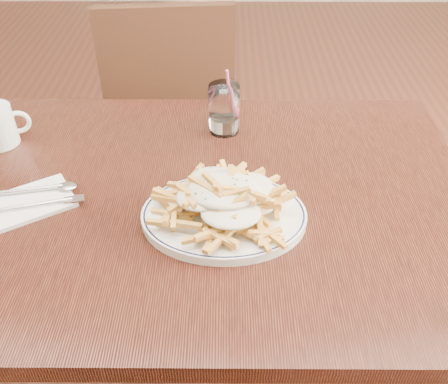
{
  "coord_description": "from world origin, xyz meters",
  "views": [
    {
      "loc": [
        0.08,
        -0.8,
        1.4
      ],
      "look_at": [
        0.08,
        -0.08,
        0.82
      ],
      "focal_mm": 40.0,
      "sensor_mm": 36.0,
      "label": 1
    }
  ],
  "objects_px": {
    "chair_far": "(171,108)",
    "loaded_fries": "(224,195)",
    "fries_plate": "(224,216)",
    "table": "(188,221)",
    "water_glass": "(224,112)"
  },
  "relations": [
    {
      "from": "chair_far",
      "to": "loaded_fries",
      "type": "height_order",
      "value": "chair_far"
    },
    {
      "from": "loaded_fries",
      "to": "fries_plate",
      "type": "bearing_deg",
      "value": -135.0
    },
    {
      "from": "chair_far",
      "to": "fries_plate",
      "type": "relative_size",
      "value": 2.4
    },
    {
      "from": "fries_plate",
      "to": "loaded_fries",
      "type": "relative_size",
      "value": 1.25
    },
    {
      "from": "table",
      "to": "water_glass",
      "type": "relative_size",
      "value": 7.43
    },
    {
      "from": "fries_plate",
      "to": "loaded_fries",
      "type": "xyz_separation_m",
      "value": [
        0.0,
        0.0,
        0.05
      ]
    },
    {
      "from": "fries_plate",
      "to": "chair_far",
      "type": "bearing_deg",
      "value": 102.71
    },
    {
      "from": "table",
      "to": "water_glass",
      "type": "xyz_separation_m",
      "value": [
        0.08,
        0.24,
        0.13
      ]
    },
    {
      "from": "chair_far",
      "to": "fries_plate",
      "type": "height_order",
      "value": "chair_far"
    },
    {
      "from": "table",
      "to": "water_glass",
      "type": "distance_m",
      "value": 0.29
    },
    {
      "from": "chair_far",
      "to": "loaded_fries",
      "type": "relative_size",
      "value": 2.99
    },
    {
      "from": "table",
      "to": "water_glass",
      "type": "bearing_deg",
      "value": 72.44
    },
    {
      "from": "fries_plate",
      "to": "water_glass",
      "type": "relative_size",
      "value": 2.35
    },
    {
      "from": "loaded_fries",
      "to": "water_glass",
      "type": "bearing_deg",
      "value": 90.25
    },
    {
      "from": "chair_far",
      "to": "table",
      "type": "bearing_deg",
      "value": -81.61
    }
  ]
}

